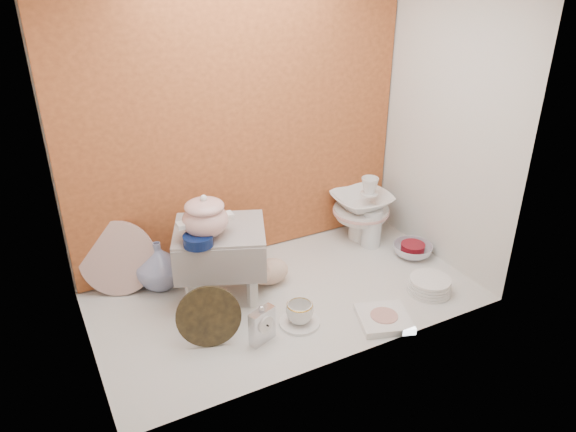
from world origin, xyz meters
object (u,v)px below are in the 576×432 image
blue_white_vase (159,265)px  porcelain_tower (361,209)px  step_stool (221,261)px  dinner_plate_stack (430,285)px  soup_tureen (205,216)px  mantel_clock (262,324)px  plush_pig (270,271)px  crystal_bowl (412,250)px  gold_rim_teacup (300,312)px  floral_platter (117,258)px

blue_white_vase → porcelain_tower: 1.16m
step_stool → dinner_plate_stack: (0.90, -0.46, -0.14)m
soup_tureen → porcelain_tower: soup_tureen is taller
mantel_clock → porcelain_tower: 1.06m
plush_pig → crystal_bowl: bearing=-20.4°
step_stool → mantel_clock: size_ratio=2.32×
blue_white_vase → dinner_plate_stack: size_ratio=1.12×
blue_white_vase → porcelain_tower: porcelain_tower is taller
blue_white_vase → crystal_bowl: size_ratio=1.13×
soup_tureen → mantel_clock: bearing=-75.4°
soup_tureen → plush_pig: size_ratio=1.01×
soup_tureen → dinner_plate_stack: (0.98, -0.41, -0.42)m
soup_tureen → gold_rim_teacup: bearing=-48.9°
step_stool → mantel_clock: step_stool is taller
soup_tureen → floral_platter: 0.54m
dinner_plate_stack → crystal_bowl: dinner_plate_stack is taller
porcelain_tower → dinner_plate_stack: bearing=-90.7°
dinner_plate_stack → step_stool: bearing=153.0°
step_stool → floral_platter: 0.50m
step_stool → crystal_bowl: bearing=14.0°
step_stool → mantel_clock: 0.43m
floral_platter → mantel_clock: size_ratio=2.05×
soup_tureen → dinner_plate_stack: bearing=-22.6°
plush_pig → gold_rim_teacup: (-0.02, -0.35, -0.01)m
crystal_bowl → porcelain_tower: porcelain_tower is taller
blue_white_vase → plush_pig: blue_white_vase is taller
soup_tureen → dinner_plate_stack: 1.14m
step_stool → gold_rim_teacup: size_ratio=3.39×
blue_white_vase → floral_platter: bearing=163.3°
step_stool → gold_rim_teacup: bearing=-38.9°
gold_rim_teacup → porcelain_tower: 0.89m
crystal_bowl → blue_white_vase: bearing=165.0°
blue_white_vase → crystal_bowl: 1.34m
step_stool → gold_rim_teacup: step_stool is taller
soup_tureen → floral_platter: (-0.35, 0.30, -0.28)m
floral_platter → plush_pig: bearing=-23.3°
mantel_clock → plush_pig: (0.22, 0.38, -0.02)m
crystal_bowl → floral_platter: bearing=164.8°
step_stool → plush_pig: (0.24, -0.03, -0.11)m
floral_platter → porcelain_tower: size_ratio=0.99×
floral_platter → porcelain_tower: bearing=-4.2°
gold_rim_teacup → crystal_bowl: 0.86m
mantel_clock → gold_rim_teacup: bearing=-11.4°
floral_platter → mantel_clock: (0.45, -0.67, -0.09)m
floral_platter → dinner_plate_stack: size_ratio=1.71×
gold_rim_teacup → blue_white_vase: bearing=128.4°
crystal_bowl → step_stool: bearing=172.0°
soup_tureen → gold_rim_teacup: size_ratio=2.01×
mantel_clock → plush_pig: 0.44m
dinner_plate_stack → porcelain_tower: (0.01, 0.61, 0.15)m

